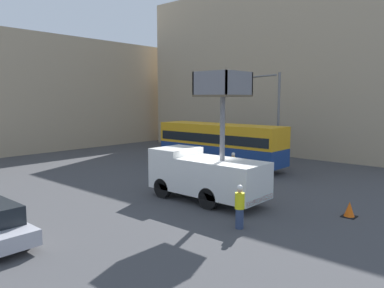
% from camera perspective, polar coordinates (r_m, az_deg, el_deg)
% --- Properties ---
extents(ground_plane, '(120.00, 120.00, 0.00)m').
position_cam_1_polar(ground_plane, '(19.40, 2.73, -8.21)').
color(ground_plane, '#424244').
extents(building_backdrop_side, '(10.00, 28.00, 15.32)m').
position_cam_1_polar(building_backdrop_side, '(38.93, 14.99, 10.55)').
color(building_backdrop_side, tan).
rests_on(building_backdrop_side, ground_plane).
extents(utility_truck, '(2.32, 6.05, 6.29)m').
position_cam_1_polar(utility_truck, '(18.54, 2.12, -4.17)').
color(utility_truck, silver).
rests_on(utility_truck, ground_plane).
extents(city_bus, '(2.52, 10.01, 3.18)m').
position_cam_1_polar(city_bus, '(27.76, 4.30, 0.34)').
color(city_bus, navy).
rests_on(city_bus, ground_plane).
extents(traffic_light_pole, '(2.72, 2.47, 6.95)m').
position_cam_1_polar(traffic_light_pole, '(27.57, 11.64, 5.81)').
color(traffic_light_pole, slate).
rests_on(traffic_light_pole, ground_plane).
extents(road_worker_near_truck, '(0.38, 0.38, 1.75)m').
position_cam_1_polar(road_worker_near_truck, '(14.92, 7.27, -9.49)').
color(road_worker_near_truck, navy).
rests_on(road_worker_near_truck, ground_plane).
extents(road_worker_directing, '(0.38, 0.38, 1.74)m').
position_cam_1_polar(road_worker_directing, '(23.54, 6.28, -3.39)').
color(road_worker_directing, navy).
rests_on(road_worker_directing, ground_plane).
extents(traffic_cone_near_truck, '(0.58, 0.58, 0.67)m').
position_cam_1_polar(traffic_cone_near_truck, '(17.69, 22.86, -9.22)').
color(traffic_cone_near_truck, black).
rests_on(traffic_cone_near_truck, ground_plane).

